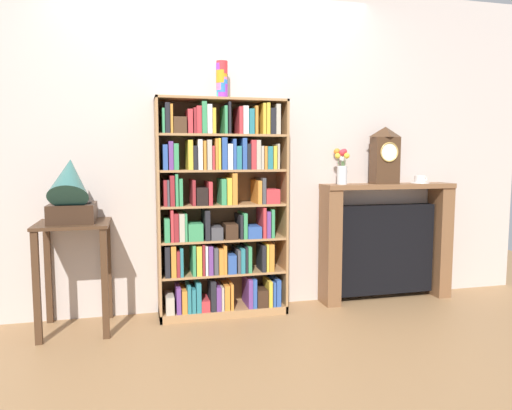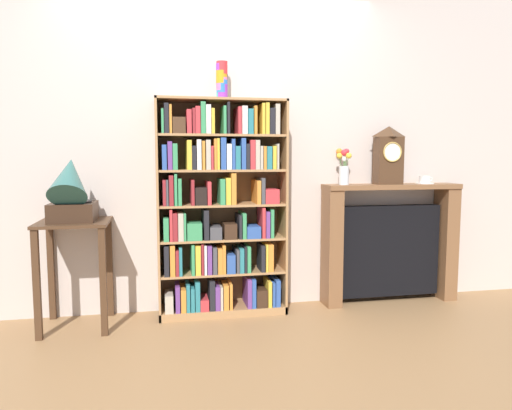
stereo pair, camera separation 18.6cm
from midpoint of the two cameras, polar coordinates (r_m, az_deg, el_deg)
name	(u,v)px [view 2 (the right image)]	position (r m, az deg, el deg)	size (l,w,h in m)	color
ground_plane	(225,319)	(3.75, -2.31, -13.55)	(8.23, 6.40, 0.02)	#997047
wall_back	(241,148)	(3.88, -0.48, 6.82)	(5.23, 0.08, 2.60)	beige
bookshelf	(220,213)	(3.68, -2.91, -0.91)	(0.99, 0.30, 1.67)	#A87A4C
cup_stack	(222,81)	(3.74, -2.65, 14.69)	(0.09, 0.09, 0.29)	#28B2B7
side_table_left	(75,251)	(3.62, -19.54, -5.18)	(0.49, 0.49, 0.78)	#472D1C
gramophone	(71,191)	(3.51, -19.92, 1.57)	(0.31, 0.48, 0.52)	#382316
fireplace_mantel	(389,244)	(4.23, 16.89, -4.48)	(1.16, 0.24, 1.00)	brown
mantel_clock	(388,155)	(4.13, 16.87, 5.74)	(0.22, 0.14, 0.48)	#472D1C
flower_vase	(344,166)	(3.98, 11.82, 4.58)	(0.12, 0.15, 0.30)	silver
teacup_with_saucer	(425,180)	(4.31, 20.78, 2.78)	(0.16, 0.16, 0.07)	white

